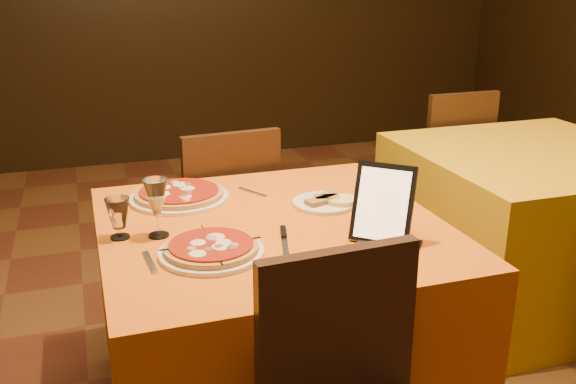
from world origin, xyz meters
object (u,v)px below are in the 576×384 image
object	(u,v)px
main_table	(273,324)
wine_glass	(157,208)
chair_side_far	(440,164)
water_glass	(119,218)
pizza_near	(211,250)
tablet	(383,204)
chair_main_far	(221,221)
side_table	(528,226)
pizza_far	(179,195)

from	to	relation	value
main_table	wine_glass	world-z (taller)	wine_glass
chair_side_far	water_glass	world-z (taller)	chair_side_far
pizza_near	wine_glass	size ratio (longest dim) A/B	1.63
main_table	tablet	distance (m)	0.62
main_table	chair_main_far	size ratio (longest dim) A/B	1.21
main_table	side_table	xyz separation A→B (m)	(1.42, 0.47, 0.00)
chair_main_far	pizza_far	size ratio (longest dim) A/B	2.55
main_table	tablet	bearing A→B (deg)	-40.47
main_table	chair_main_far	distance (m)	0.81
main_table	chair_side_far	distance (m)	1.92
wine_glass	pizza_near	bearing A→B (deg)	-55.21
chair_main_far	wine_glass	xyz separation A→B (m)	(-0.37, -0.80, 0.39)
wine_glass	chair_main_far	bearing A→B (deg)	65.34
wine_glass	tablet	xyz separation A→B (m)	(0.65, -0.25, 0.03)
chair_side_far	side_table	bearing A→B (deg)	89.51
pizza_near	pizza_far	distance (m)	0.50
chair_side_far	pizza_near	size ratio (longest dim) A/B	2.94
main_table	pizza_far	bearing A→B (deg)	127.31
side_table	pizza_far	world-z (taller)	pizza_far
tablet	main_table	bearing A→B (deg)	-179.24
main_table	chair_side_far	size ratio (longest dim) A/B	1.21
pizza_far	tablet	xyz separation A→B (m)	(0.53, -0.57, 0.10)
pizza_near	wine_glass	bearing A→B (deg)	124.79
main_table	tablet	size ratio (longest dim) A/B	4.51
wine_glass	chair_side_far	bearing A→B (deg)	35.52
pizza_far	tablet	world-z (taller)	tablet
main_table	wine_glass	bearing A→B (deg)	178.77
water_glass	pizza_far	bearing A→B (deg)	52.07
main_table	side_table	world-z (taller)	same
side_table	water_glass	xyz separation A→B (m)	(-1.90, -0.44, 0.44)
side_table	main_table	bearing A→B (deg)	-161.65
main_table	water_glass	size ratio (longest dim) A/B	8.46
main_table	pizza_near	xyz separation A→B (m)	(-0.24, -0.18, 0.39)
chair_main_far	pizza_far	bearing A→B (deg)	57.69
chair_side_far	tablet	world-z (taller)	tablet
chair_main_far	pizza_far	distance (m)	0.62
pizza_far	main_table	bearing A→B (deg)	-52.69
chair_main_far	tablet	world-z (taller)	tablet
side_table	chair_main_far	xyz separation A→B (m)	(-1.42, 0.33, 0.08)
pizza_far	wine_glass	world-z (taller)	wine_glass
tablet	pizza_near	bearing A→B (deg)	-145.58
water_glass	tablet	world-z (taller)	tablet
main_table	side_table	size ratio (longest dim) A/B	1.00
pizza_far	tablet	size ratio (longest dim) A/B	1.46
pizza_far	tablet	bearing A→B (deg)	-46.93
main_table	side_table	distance (m)	1.50
main_table	pizza_near	bearing A→B (deg)	-143.26
pizza_far	chair_main_far	bearing A→B (deg)	62.34
wine_glass	water_glass	xyz separation A→B (m)	(-0.12, 0.02, -0.03)
chair_side_far	wine_glass	world-z (taller)	wine_glass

